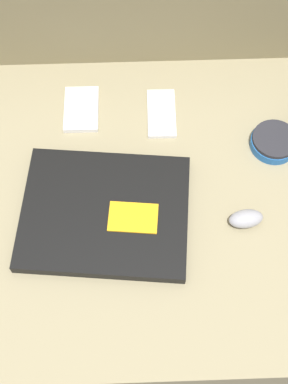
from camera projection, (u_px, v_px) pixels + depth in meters
name	position (u px, v px, depth m)	size (l,w,h in m)	color
ground_plane	(144.00, 230.00, 1.16)	(8.00, 8.00, 0.00)	#38383D
couch_seat	(144.00, 214.00, 1.09)	(1.03, 0.68, 0.15)	#847A5B
laptop	(105.00, 213.00, 0.99)	(0.33, 0.28, 0.03)	black
computer_mouse	(246.00, 219.00, 0.98)	(0.07, 0.04, 0.03)	gray
speaker_puck	(274.00, 142.00, 1.07)	(0.09, 0.09, 0.03)	#1E569E
phone_silver	(161.00, 113.00, 1.11)	(0.06, 0.12, 0.01)	silver
phone_small	(81.00, 109.00, 1.11)	(0.07, 0.11, 0.01)	silver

